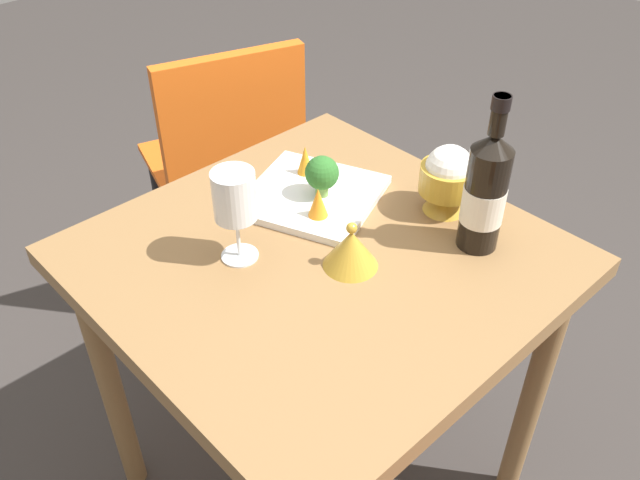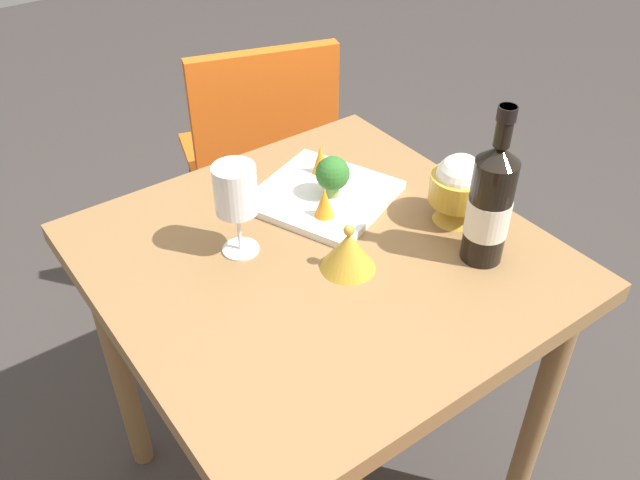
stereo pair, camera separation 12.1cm
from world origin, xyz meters
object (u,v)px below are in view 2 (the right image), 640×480
Objects in this scene: wine_bottle at (490,204)px; carrot_garnish_left at (320,159)px; rice_bowl at (459,188)px; broccoli_floret at (333,174)px; serving_plate at (323,196)px; carrot_garnish_right at (324,202)px; wine_glass at (235,192)px; rice_bowl_lid at (348,251)px; chair_by_wall at (261,148)px.

carrot_garnish_left is at bearing -167.78° from wine_bottle.
wine_bottle is 4.77× the size of carrot_garnish_left.
broccoli_floret is (-0.19, -0.16, -0.01)m from rice_bowl.
broccoli_floret reaches higher than carrot_garnish_left.
carrot_garnish_right is at bearing -34.70° from serving_plate.
wine_glass reaches higher than serving_plate.
wine_glass is 2.09× the size of broccoli_floret.
carrot_garnish_left reaches higher than serving_plate.
carrot_garnish_right reaches higher than serving_plate.
wine_bottle reaches higher than rice_bowl_lid.
rice_bowl is 2.25× the size of carrot_garnish_left.
serving_plate is 0.09m from carrot_garnish_right.
rice_bowl_lid is at bearing 39.78° from wine_glass.
wine_bottle is at bearing 61.37° from rice_bowl_lid.
wine_bottle is 0.44m from wine_glass.
broccoli_floret is at bearing 130.62° from carrot_garnish_right.
serving_plate is at bearing 145.30° from carrot_garnish_right.
rice_bowl is 0.30m from carrot_garnish_left.
carrot_garnish_left is at bearing 112.77° from wine_glass.
chair_by_wall is 2.83× the size of wine_bottle.
wine_glass is 0.29m from carrot_garnish_left.
carrot_garnish_left is at bearing 146.82° from carrot_garnish_right.
broccoli_floret reaches higher than carrot_garnish_right.
chair_by_wall is at bearing 162.72° from broccoli_floret.
chair_by_wall reaches higher than carrot_garnish_left.
rice_bowl is (-0.11, 0.04, -0.04)m from wine_bottle.
wine_glass is 1.79× the size of rice_bowl_lid.
wine_glass is (-0.27, -0.34, 0.01)m from wine_bottle.
wine_glass is 0.55× the size of serving_plate.
chair_by_wall is 0.85m from rice_bowl_lid.
broccoli_floret is at bearing -20.51° from carrot_garnish_left.
wine_bottle is at bearing 33.70° from carrot_garnish_right.
rice_bowl is 1.42× the size of rice_bowl_lid.
wine_glass is at bearing -67.23° from carrot_garnish_left.
wine_bottle is 0.13m from rice_bowl.
chair_by_wall is 0.63m from serving_plate.
carrot_garnish_left is (0.49, -0.15, 0.26)m from chair_by_wall.
rice_bowl_lid is 0.31× the size of serving_plate.
broccoli_floret is at bearing 96.31° from wine_glass.
wine_bottle reaches higher than serving_plate.
carrot_garnish_left is (-0.26, 0.13, 0.01)m from rice_bowl_lid.
rice_bowl_lid is at bearing -24.69° from serving_plate.
carrot_garnish_right is (-0.13, 0.05, 0.01)m from rice_bowl_lid.
carrot_garnish_right is at bearing -33.18° from carrot_garnish_left.
wine_bottle is at bearing 12.22° from carrot_garnish_left.
wine_bottle is at bearing 21.18° from serving_plate.
serving_plate is at bearing 101.38° from wine_glass.
carrot_garnish_left is at bearing -89.46° from chair_by_wall.
serving_plate is 5.38× the size of carrot_garnish_right.
carrot_garnish_right is at bearing -146.30° from wine_bottle.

